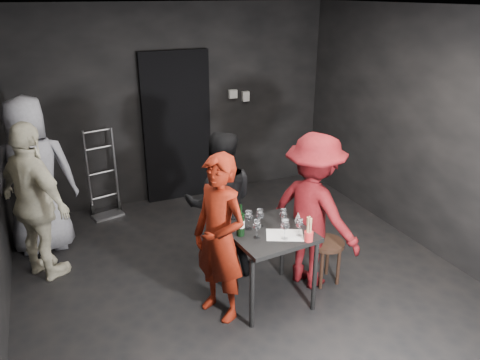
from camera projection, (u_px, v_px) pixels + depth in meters
name	position (u px, v px, depth m)	size (l,w,h in m)	color
floor	(247.00, 285.00, 4.84)	(4.50, 5.00, 0.02)	black
ceiling	(249.00, 7.00, 3.82)	(4.50, 5.00, 0.02)	silver
wall_back	(175.00, 105.00, 6.46)	(4.50, 0.04, 2.70)	black
wall_front	(464.00, 328.00, 2.20)	(4.50, 0.04, 2.70)	black
wall_right	(435.00, 135.00, 5.14)	(0.04, 5.00, 2.70)	black
doorway	(177.00, 128.00, 6.52)	(0.95, 0.10, 2.10)	black
wallbox_upper	(233.00, 94.00, 6.69)	(0.12, 0.06, 0.12)	#B7B7B2
wallbox_lower	(246.00, 96.00, 6.78)	(0.10, 0.06, 0.14)	#B7B7B2
hand_truck	(106.00, 199.00, 6.29)	(0.39, 0.34, 1.18)	#B2B2B7
tasting_table	(269.00, 240.00, 4.38)	(0.72, 0.72, 0.75)	black
stool	(326.00, 249.00, 4.75)	(0.37, 0.37, 0.47)	black
server_red	(220.00, 235.00, 4.12)	(0.60, 0.39, 1.64)	maroon
woman_black	(220.00, 202.00, 4.82)	(0.78, 0.43, 1.61)	black
man_maroon	(314.00, 207.00, 4.59)	(1.10, 0.51, 1.70)	#5F0E12
bystander_cream	(34.00, 194.00, 4.66)	(1.10, 0.53, 1.88)	beige
bystander_grey	(31.00, 161.00, 5.12)	(1.07, 0.58, 2.18)	gray
tasting_mat	(285.00, 235.00, 4.27)	(0.33, 0.22, 0.00)	white
wine_glass_a	(257.00, 228.00, 4.19)	(0.08, 0.08, 0.20)	white
wine_glass_b	(249.00, 219.00, 4.34)	(0.08, 0.08, 0.21)	white
wine_glass_c	(260.00, 217.00, 4.38)	(0.08, 0.08, 0.20)	white
wine_glass_d	(285.00, 228.00, 4.16)	(0.08, 0.08, 0.22)	white
wine_glass_e	(299.00, 227.00, 4.23)	(0.07, 0.07, 0.18)	white
wine_glass_f	(283.00, 217.00, 4.40)	(0.07, 0.07, 0.19)	white
wine_bottle	(241.00, 224.00, 4.22)	(0.07, 0.07, 0.31)	black
breadstick_cup	(309.00, 229.00, 4.13)	(0.08, 0.08, 0.25)	red
reserved_card	(297.00, 220.00, 4.46)	(0.07, 0.12, 0.09)	white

